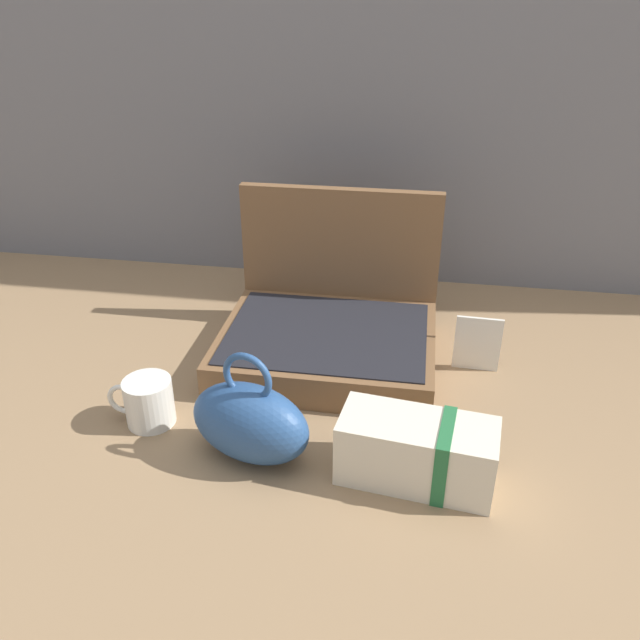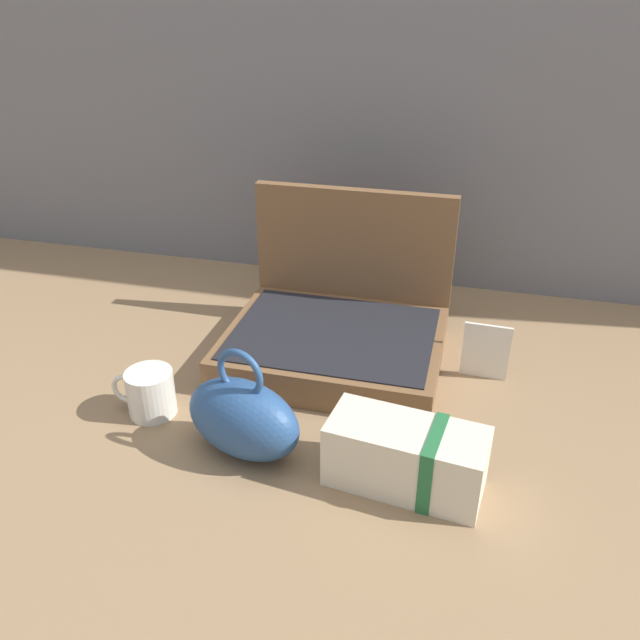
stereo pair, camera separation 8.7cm
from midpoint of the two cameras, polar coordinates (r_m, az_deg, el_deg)
The scene contains 6 objects.
ground_plane at distance 1.20m, azimuth -1.48°, elevation -7.04°, with size 6.00×6.00×0.00m, color #8C6D4C.
open_suitcase at distance 1.31m, azimuth -0.99°, elevation -0.47°, with size 0.42×0.36×0.31m.
teal_pouch_handbag at distance 1.04m, azimuth -8.62°, elevation -8.98°, with size 0.23×0.16×0.20m.
cream_toiletry_bag at distance 1.00m, azimuth 6.27°, elevation -11.58°, with size 0.25×0.13×0.11m.
coffee_mug at distance 1.17m, azimuth -17.10°, elevation -6.98°, with size 0.12×0.08×0.08m.
info_card_left at distance 1.28m, azimuth 11.91°, elevation -2.12°, with size 0.09×0.01×0.11m, color silver.
Camera 1 is at (0.14, -0.96, 0.70)m, focal length 36.10 mm.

